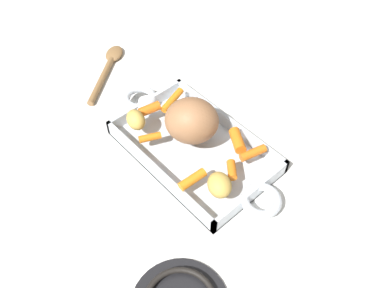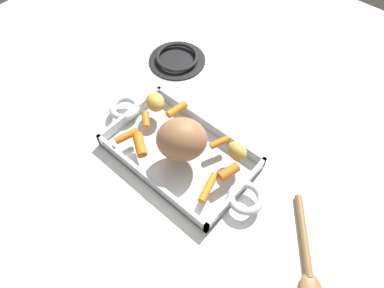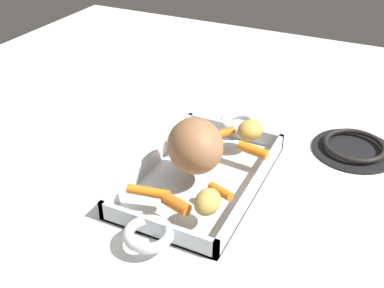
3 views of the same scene
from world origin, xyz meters
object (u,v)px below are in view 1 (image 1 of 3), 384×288
object	(u,v)px
potato_whole	(136,120)
baby_carrot_center_left	(192,179)
baby_carrot_southwest	(233,169)
roasting_dish	(194,148)
baby_carrot_short	(150,109)
serving_spoon	(108,66)
baby_carrot_northwest	(237,140)
baby_carrot_center_right	(150,137)
baby_carrot_northeast	(172,100)
potato_halved	(219,185)
pork_roast	(192,121)
baby_carrot_southeast	(253,153)

from	to	relation	value
potato_whole	baby_carrot_center_left	bearing A→B (deg)	177.31
baby_carrot_center_left	baby_carrot_southwest	distance (m)	0.08
roasting_dish	potato_whole	world-z (taller)	potato_whole
baby_carrot_short	serving_spoon	xyz separation A→B (m)	(0.23, -0.04, -0.04)
baby_carrot_northwest	potato_whole	bearing A→B (deg)	34.75
baby_carrot_center_right	serving_spoon	distance (m)	0.30
baby_carrot_northeast	potato_halved	xyz separation A→B (m)	(-0.24, 0.09, 0.01)
baby_carrot_short	potato_halved	world-z (taller)	potato_halved
roasting_dish	potato_whole	bearing A→B (deg)	29.30
baby_carrot_northwest	baby_carrot_center_left	bearing A→B (deg)	93.82
baby_carrot_southwest	baby_carrot_center_right	bearing A→B (deg)	21.44
pork_roast	baby_carrot_center_right	xyz separation A→B (m)	(0.05, 0.07, -0.04)
potato_whole	serving_spoon	bearing A→B (deg)	-19.81
potato_halved	serving_spoon	bearing A→B (deg)	-8.56
baby_carrot_northeast	potato_halved	world-z (taller)	potato_halved
pork_roast	baby_carrot_center_left	world-z (taller)	pork_roast
baby_carrot_short	baby_carrot_northeast	bearing A→B (deg)	-100.06
serving_spoon	baby_carrot_northwest	bearing A→B (deg)	-122.63
baby_carrot_center_left	roasting_dish	bearing A→B (deg)	-44.12
roasting_dish	baby_carrot_center_right	bearing A→B (deg)	45.53
baby_carrot_center_left	baby_carrot_center_right	bearing A→B (deg)	-2.81
pork_roast	serving_spoon	world-z (taller)	pork_roast
baby_carrot_northeast	baby_carrot_southwest	xyz separation A→B (m)	(-0.23, 0.04, 0.00)
baby_carrot_short	potato_halved	distance (m)	0.25
baby_carrot_center_left	baby_carrot_center_right	size ratio (longest dim) A/B	1.23
baby_carrot_southwest	baby_carrot_northwest	bearing A→B (deg)	-53.21
baby_carrot_short	baby_carrot_center_right	world-z (taller)	baby_carrot_short
baby_carrot_northwest	potato_halved	world-z (taller)	potato_halved
baby_carrot_northeast	roasting_dish	bearing A→B (deg)	160.97
pork_roast	baby_carrot_northwest	bearing A→B (deg)	-145.11
baby_carrot_short	baby_carrot_southwest	world-z (taller)	baby_carrot_short
baby_carrot_center_left	baby_carrot_southwest	xyz separation A→B (m)	(-0.03, -0.07, -0.00)
roasting_dish	baby_carrot_southeast	xyz separation A→B (m)	(-0.11, -0.06, 0.03)
baby_carrot_northeast	serving_spoon	world-z (taller)	baby_carrot_northeast
baby_carrot_center_left	potato_halved	xyz separation A→B (m)	(-0.05, -0.02, 0.01)
roasting_dish	baby_carrot_northeast	bearing A→B (deg)	-19.03
baby_carrot_southwest	baby_carrot_center_right	xyz separation A→B (m)	(0.17, 0.07, -0.00)
pork_roast	baby_carrot_northwest	world-z (taller)	pork_roast
roasting_dish	baby_carrot_short	size ratio (longest dim) A/B	9.58
pork_roast	potato_halved	distance (m)	0.15
pork_roast	potato_halved	xyz separation A→B (m)	(-0.14, 0.05, -0.03)
baby_carrot_short	baby_carrot_southeast	xyz separation A→B (m)	(-0.24, -0.08, -0.00)
roasting_dish	baby_carrot_northeast	world-z (taller)	baby_carrot_northeast
potato_whole	serving_spoon	xyz separation A→B (m)	(0.24, -0.09, -0.05)
baby_carrot_center_left	potato_whole	distance (m)	0.19
baby_carrot_short	baby_carrot_southeast	bearing A→B (deg)	-161.76
baby_carrot_southwest	potato_halved	world-z (taller)	potato_halved
baby_carrot_southeast	baby_carrot_northwest	bearing A→B (deg)	1.45
potato_halved	baby_carrot_center_left	bearing A→B (deg)	25.85
serving_spoon	baby_carrot_southeast	bearing A→B (deg)	-122.97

